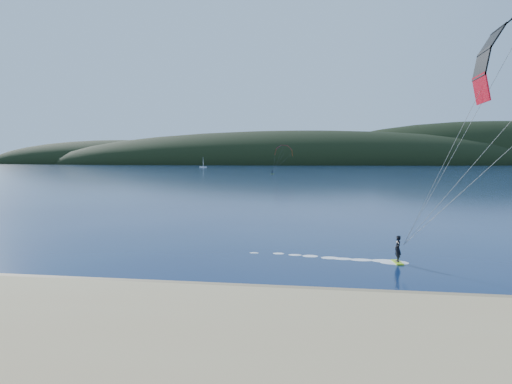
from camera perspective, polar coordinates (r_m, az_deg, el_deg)
ground at (r=20.78m, az=-7.45°, el=-15.85°), size 1800.00×1800.00×0.00m
wet_sand at (r=24.90m, az=-4.49°, el=-12.31°), size 220.00×2.50×0.10m
headland at (r=764.08m, az=8.43°, el=3.48°), size 1200.00×310.00×140.00m
kitesurfer_far at (r=222.43m, az=3.52°, el=4.84°), size 11.72×8.53×13.12m
sailboat at (r=442.38m, az=-6.74°, el=3.21°), size 7.27×4.52×10.12m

